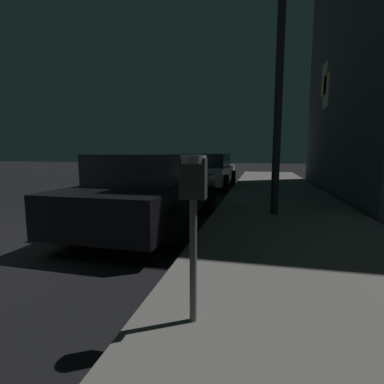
{
  "coord_description": "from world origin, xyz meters",
  "views": [
    {
      "loc": [
        4.96,
        -2.98,
        1.45
      ],
      "look_at": [
        4.19,
        0.32,
        0.99
      ],
      "focal_mm": 26.91,
      "sensor_mm": 36.0,
      "label": 1
    }
  ],
  "objects_px": {
    "car_black": "(151,190)",
    "parking_meter": "(193,197)",
    "street_lamp": "(280,48)",
    "car_silver": "(208,170)"
  },
  "relations": [
    {
      "from": "car_black",
      "to": "parking_meter",
      "type": "bearing_deg",
      "value": -64.13
    },
    {
      "from": "car_silver",
      "to": "street_lamp",
      "type": "relative_size",
      "value": 0.87
    },
    {
      "from": "car_silver",
      "to": "street_lamp",
      "type": "bearing_deg",
      "value": -67.3
    },
    {
      "from": "car_black",
      "to": "street_lamp",
      "type": "height_order",
      "value": "street_lamp"
    },
    {
      "from": "car_black",
      "to": "street_lamp",
      "type": "xyz_separation_m",
      "value": [
        2.45,
        0.88,
        2.83
      ]
    },
    {
      "from": "car_silver",
      "to": "parking_meter",
      "type": "bearing_deg",
      "value": -80.8
    },
    {
      "from": "parking_meter",
      "to": "car_silver",
      "type": "bearing_deg",
      "value": 99.2
    },
    {
      "from": "parking_meter",
      "to": "car_black",
      "type": "relative_size",
      "value": 0.28
    },
    {
      "from": "parking_meter",
      "to": "street_lamp",
      "type": "relative_size",
      "value": 0.25
    },
    {
      "from": "street_lamp",
      "to": "car_silver",
      "type": "bearing_deg",
      "value": 112.7
    }
  ]
}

